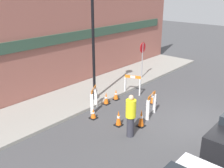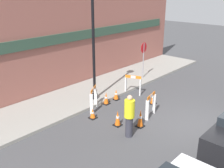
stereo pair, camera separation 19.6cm
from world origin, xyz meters
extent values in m
plane|color=#424244|center=(0.00, 0.00, 0.00)|extent=(60.00, 60.00, 0.00)
cube|color=gray|center=(0.00, 5.94, 0.07)|extent=(18.00, 2.88, 0.13)
cube|color=#93564C|center=(0.00, 7.46, 2.75)|extent=(18.00, 0.12, 5.50)
cube|color=#2D4738|center=(0.00, 7.35, 2.80)|extent=(16.20, 0.10, 0.50)
cylinder|color=black|center=(-0.87, 5.06, 0.25)|extent=(0.29, 0.29, 0.24)
cylinder|color=black|center=(-0.87, 5.06, 2.65)|extent=(0.13, 0.13, 5.04)
cylinder|color=gray|center=(3.27, 5.20, 1.18)|extent=(0.06, 0.06, 2.10)
cylinder|color=red|center=(3.27, 5.20, 1.96)|extent=(0.60, 0.07, 0.60)
cube|color=white|center=(-1.30, 4.55, 0.47)|extent=(0.12, 0.14, 0.95)
cube|color=white|center=(-1.95, 4.15, 0.47)|extent=(0.12, 0.14, 0.95)
cube|color=orange|center=(-1.63, 4.35, 1.02)|extent=(0.71, 0.45, 0.15)
cube|color=white|center=(-1.63, 4.35, 1.02)|extent=(0.22, 0.15, 0.14)
cube|color=white|center=(-0.78, 2.02, 0.45)|extent=(0.09, 0.14, 0.90)
cube|color=white|center=(-0.04, 2.18, 0.45)|extent=(0.09, 0.14, 0.90)
cube|color=orange|center=(-0.41, 2.10, 0.97)|extent=(0.81, 0.20, 0.15)
cube|color=white|center=(-0.41, 2.10, 0.97)|extent=(0.25, 0.08, 0.14)
cube|color=white|center=(1.18, 3.83, 0.44)|extent=(0.14, 0.11, 0.89)
cube|color=white|center=(0.88, 4.56, 0.44)|extent=(0.14, 0.11, 0.89)
cube|color=orange|center=(1.03, 4.19, 0.96)|extent=(0.34, 0.79, 0.15)
cube|color=white|center=(1.03, 4.19, 0.96)|extent=(0.12, 0.24, 0.14)
cube|color=black|center=(-2.20, 3.82, 0.02)|extent=(0.30, 0.30, 0.04)
cone|color=orange|center=(-2.20, 3.82, 0.25)|extent=(0.22, 0.22, 0.41)
cylinder|color=white|center=(-2.20, 3.82, 0.27)|extent=(0.13, 0.13, 0.06)
cube|color=black|center=(-1.95, 2.63, 0.02)|extent=(0.30, 0.30, 0.04)
cone|color=orange|center=(-1.95, 2.63, 0.35)|extent=(0.23, 0.22, 0.61)
cylinder|color=white|center=(-1.95, 2.63, 0.38)|extent=(0.13, 0.13, 0.09)
cube|color=black|center=(-0.76, 4.40, 0.02)|extent=(0.30, 0.30, 0.04)
cone|color=orange|center=(-0.76, 4.40, 0.31)|extent=(0.22, 0.22, 0.54)
cylinder|color=white|center=(-0.76, 4.40, 0.34)|extent=(0.13, 0.13, 0.08)
cube|color=black|center=(0.76, 2.77, 0.02)|extent=(0.30, 0.30, 0.04)
cone|color=orange|center=(0.76, 2.77, 0.35)|extent=(0.23, 0.22, 0.62)
cylinder|color=white|center=(0.76, 2.77, 0.38)|extent=(0.13, 0.13, 0.09)
cube|color=black|center=(-1.41, 1.90, 0.02)|extent=(0.30, 0.30, 0.04)
cone|color=orange|center=(-1.41, 1.90, 0.39)|extent=(0.23, 0.23, 0.70)
cylinder|color=white|center=(-1.41, 1.90, 0.42)|extent=(0.13, 0.13, 0.10)
cube|color=black|center=(-0.04, 4.40, 0.02)|extent=(0.30, 0.30, 0.04)
cone|color=orange|center=(-0.04, 4.40, 0.29)|extent=(0.22, 0.22, 0.50)
cylinder|color=white|center=(-0.04, 4.40, 0.31)|extent=(0.13, 0.13, 0.07)
cylinder|color=#33333D|center=(-2.27, 1.78, 0.40)|extent=(0.39, 0.39, 0.81)
cylinder|color=yellow|center=(-2.27, 1.78, 1.14)|extent=(0.54, 0.54, 0.67)
sphere|color=#DBAD89|center=(-2.27, 1.78, 1.57)|extent=(0.27, 0.27, 0.19)
cylinder|color=black|center=(-2.18, -1.17, 0.30)|extent=(0.60, 0.18, 0.60)
camera|label=1|loc=(-9.14, -3.37, 5.28)|focal=42.00mm
camera|label=2|loc=(-9.01, -3.52, 5.28)|focal=42.00mm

